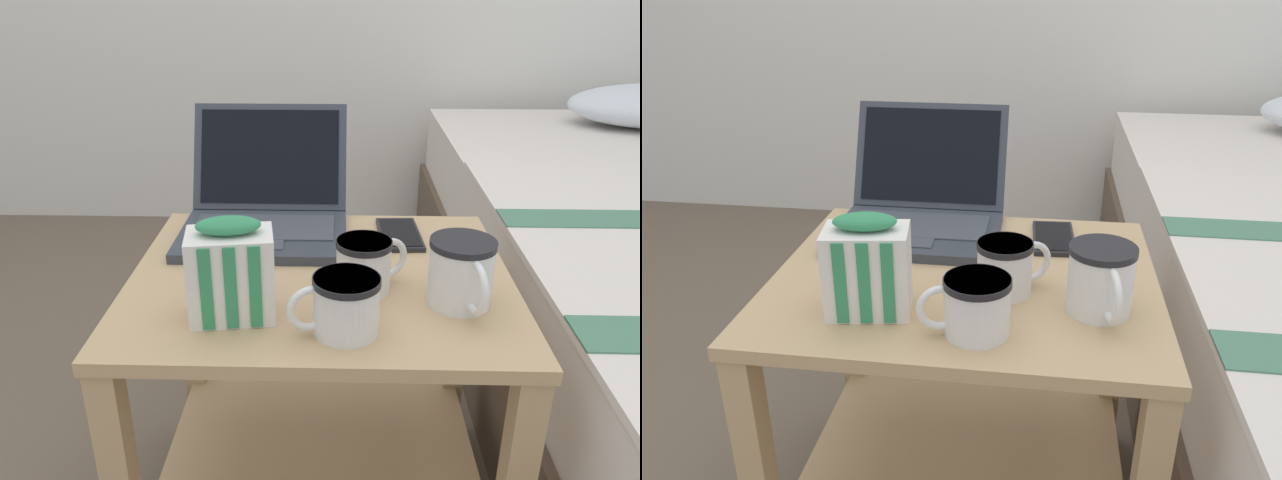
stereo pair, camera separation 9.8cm
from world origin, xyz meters
TOP-DOWN VIEW (x-y plane):
  - bedside_table at (0.00, 0.00)m, footprint 0.64×0.54m
  - laptop at (-0.11, 0.19)m, footprint 0.31×0.32m
  - mug_front_left at (0.21, -0.10)m, footprint 0.10×0.14m
  - mug_front_right at (0.04, -0.18)m, footprint 0.13×0.10m
  - mug_mid_center at (0.07, -0.05)m, footprint 0.12×0.09m
  - snack_bag at (-0.13, -0.14)m, footprint 0.13×0.10m
  - cell_phone at (0.15, 0.16)m, footprint 0.08×0.15m

SIDE VIEW (x-z plane):
  - bedside_table at x=0.00m, z-range 0.08..0.62m
  - cell_phone at x=0.15m, z-range 0.54..0.55m
  - laptop at x=-0.11m, z-range 0.48..0.69m
  - mug_front_right at x=0.04m, z-range 0.55..0.63m
  - mug_mid_center at x=0.07m, z-range 0.55..0.63m
  - mug_front_left at x=0.21m, z-range 0.55..0.65m
  - snack_bag at x=-0.13m, z-range 0.53..0.69m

